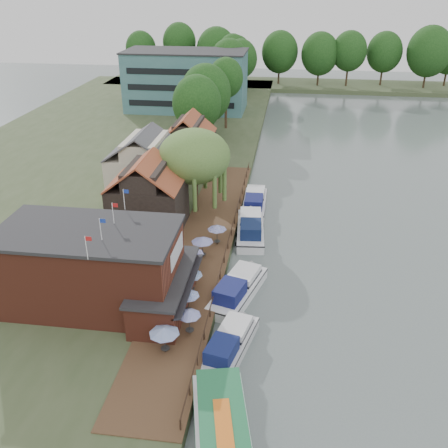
{
  "coord_description": "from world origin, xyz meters",
  "views": [
    {
      "loc": [
        0.57,
        -36.24,
        27.56
      ],
      "look_at": [
        -6.0,
        12.0,
        3.0
      ],
      "focal_mm": 40.0,
      "sensor_mm": 36.0,
      "label": 1
    }
  ],
  "objects_px": {
    "willow": "(195,172)",
    "cruiser_2": "(251,226)",
    "umbrella_1": "(189,322)",
    "cottage_b": "(146,163)",
    "pub": "(113,268)",
    "swan": "(215,424)",
    "umbrella_4": "(192,259)",
    "cruiser_3": "(255,200)",
    "cottage_a": "(148,194)",
    "umbrella_2": "(188,302)",
    "umbrella_0": "(165,340)",
    "tour_boat": "(224,447)",
    "umbrella_5": "(202,247)",
    "cottage_c": "(189,143)",
    "cruiser_0": "(229,341)",
    "umbrella_3": "(191,281)",
    "hotel_block": "(186,80)",
    "umbrella_6": "(217,235)",
    "cruiser_1": "(238,286)"
  },
  "relations": [
    {
      "from": "willow",
      "to": "cruiser_2",
      "type": "bearing_deg",
      "value": -26.93
    },
    {
      "from": "cottage_c",
      "to": "umbrella_3",
      "type": "height_order",
      "value": "cottage_c"
    },
    {
      "from": "umbrella_1",
      "to": "cottage_c",
      "type": "bearing_deg",
      "value": 101.2
    },
    {
      "from": "umbrella_3",
      "to": "cruiser_1",
      "type": "distance_m",
      "value": 4.55
    },
    {
      "from": "umbrella_5",
      "to": "tour_boat",
      "type": "relative_size",
      "value": 0.18
    },
    {
      "from": "umbrella_2",
      "to": "umbrella_4",
      "type": "distance_m",
      "value": 7.16
    },
    {
      "from": "hotel_block",
      "to": "umbrella_3",
      "type": "height_order",
      "value": "hotel_block"
    },
    {
      "from": "cottage_c",
      "to": "pub",
      "type": "bearing_deg",
      "value": -90.0
    },
    {
      "from": "pub",
      "to": "tour_boat",
      "type": "xyz_separation_m",
      "value": [
        11.73,
        -14.23,
        -3.22
      ]
    },
    {
      "from": "tour_boat",
      "to": "umbrella_4",
      "type": "bearing_deg",
      "value": 93.57
    },
    {
      "from": "cottage_a",
      "to": "umbrella_0",
      "type": "distance_m",
      "value": 22.21
    },
    {
      "from": "cruiser_0",
      "to": "umbrella_3",
      "type": "bearing_deg",
      "value": 137.11
    },
    {
      "from": "umbrella_4",
      "to": "umbrella_6",
      "type": "relative_size",
      "value": 1.0
    },
    {
      "from": "cruiser_3",
      "to": "umbrella_4",
      "type": "bearing_deg",
      "value": -106.18
    },
    {
      "from": "pub",
      "to": "umbrella_0",
      "type": "bearing_deg",
      "value": -44.6
    },
    {
      "from": "cruiser_3",
      "to": "swan",
      "type": "distance_m",
      "value": 35.37
    },
    {
      "from": "cottage_c",
      "to": "cruiser_0",
      "type": "distance_m",
      "value": 39.71
    },
    {
      "from": "umbrella_0",
      "to": "swan",
      "type": "bearing_deg",
      "value": -49.51
    },
    {
      "from": "cruiser_2",
      "to": "cottage_c",
      "type": "bearing_deg",
      "value": 116.19
    },
    {
      "from": "cottage_b",
      "to": "cruiser_2",
      "type": "distance_m",
      "value": 17.48
    },
    {
      "from": "umbrella_3",
      "to": "cruiser_2",
      "type": "bearing_deg",
      "value": 72.73
    },
    {
      "from": "cottage_c",
      "to": "cruiser_0",
      "type": "height_order",
      "value": "cottage_c"
    },
    {
      "from": "umbrella_5",
      "to": "cottage_b",
      "type": "bearing_deg",
      "value": 122.57
    },
    {
      "from": "cottage_c",
      "to": "umbrella_3",
      "type": "distance_m",
      "value": 32.3
    },
    {
      "from": "cottage_a",
      "to": "cruiser_2",
      "type": "xyz_separation_m",
      "value": [
        11.67,
        1.36,
        -3.96
      ]
    },
    {
      "from": "umbrella_0",
      "to": "umbrella_1",
      "type": "relative_size",
      "value": 1.01
    },
    {
      "from": "cottage_c",
      "to": "cruiser_3",
      "type": "xyz_separation_m",
      "value": [
        10.54,
        -10.13,
        -4.03
      ]
    },
    {
      "from": "cottage_b",
      "to": "cruiser_0",
      "type": "bearing_deg",
      "value": -63.05
    },
    {
      "from": "umbrella_0",
      "to": "umbrella_1",
      "type": "distance_m",
      "value": 2.85
    },
    {
      "from": "hotel_block",
      "to": "umbrella_4",
      "type": "bearing_deg",
      "value": -78.02
    },
    {
      "from": "umbrella_5",
      "to": "umbrella_6",
      "type": "distance_m",
      "value": 3.15
    },
    {
      "from": "umbrella_4",
      "to": "cruiser_3",
      "type": "bearing_deg",
      "value": 74.66
    },
    {
      "from": "cottage_b",
      "to": "swan",
      "type": "bearing_deg",
      "value": -67.99
    },
    {
      "from": "cottage_b",
      "to": "tour_boat",
      "type": "distance_m",
      "value": 42.43
    },
    {
      "from": "tour_boat",
      "to": "swan",
      "type": "height_order",
      "value": "tour_boat"
    },
    {
      "from": "umbrella_2",
      "to": "tour_boat",
      "type": "bearing_deg",
      "value": -69.73
    },
    {
      "from": "cottage_a",
      "to": "umbrella_2",
      "type": "xyz_separation_m",
      "value": [
        7.75,
        -15.75,
        -2.96
      ]
    },
    {
      "from": "umbrella_3",
      "to": "umbrella_6",
      "type": "height_order",
      "value": "same"
    },
    {
      "from": "willow",
      "to": "tour_boat",
      "type": "xyz_separation_m",
      "value": [
        8.23,
        -34.23,
        -4.78
      ]
    },
    {
      "from": "hotel_block",
      "to": "swan",
      "type": "distance_m",
      "value": 84.87
    },
    {
      "from": "umbrella_1",
      "to": "cottage_b",
      "type": "bearing_deg",
      "value": 111.87
    },
    {
      "from": "pub",
      "to": "swan",
      "type": "relative_size",
      "value": 45.45
    },
    {
      "from": "cruiser_1",
      "to": "cruiser_3",
      "type": "xyz_separation_m",
      "value": [
        -0.03,
        20.07,
        -0.0
      ]
    },
    {
      "from": "cruiser_2",
      "to": "umbrella_2",
      "type": "bearing_deg",
      "value": -107.87
    },
    {
      "from": "pub",
      "to": "umbrella_1",
      "type": "xyz_separation_m",
      "value": [
        7.41,
        -3.43,
        -2.36
      ]
    },
    {
      "from": "pub",
      "to": "cruiser_2",
      "type": "relative_size",
      "value": 1.9
    },
    {
      "from": "tour_boat",
      "to": "umbrella_6",
      "type": "bearing_deg",
      "value": 86.73
    },
    {
      "from": "umbrella_4",
      "to": "umbrella_6",
      "type": "height_order",
      "value": "same"
    },
    {
      "from": "umbrella_4",
      "to": "umbrella_5",
      "type": "height_order",
      "value": "same"
    },
    {
      "from": "willow",
      "to": "umbrella_6",
      "type": "xyz_separation_m",
      "value": [
        3.91,
        -8.21,
        -3.93
      ]
    }
  ]
}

